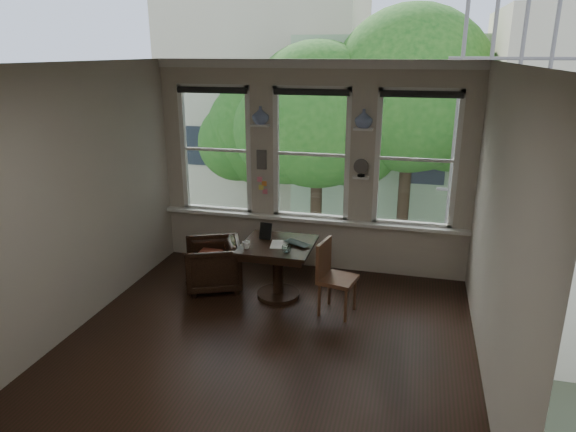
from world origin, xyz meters
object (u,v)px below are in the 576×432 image
(side_chair_right, at_px, (338,279))
(mug, at_px, (246,245))
(armchair_left, at_px, (213,265))
(laptop, at_px, (294,245))
(table, at_px, (278,270))

(side_chair_right, bearing_deg, mug, 101.84)
(armchair_left, distance_m, laptop, 1.23)
(table, xyz_separation_m, armchair_left, (-0.93, 0.05, -0.04))
(laptop, relative_size, mug, 3.78)
(table, height_order, mug, mug)
(mug, bearing_deg, armchair_left, 152.67)
(armchair_left, distance_m, mug, 0.81)
(laptop, xyz_separation_m, mug, (-0.56, -0.23, 0.03))
(laptop, height_order, mug, mug)
(table, relative_size, mug, 9.35)
(side_chair_right, height_order, mug, side_chair_right)
(side_chair_right, xyz_separation_m, laptop, (-0.60, 0.22, 0.30))
(armchair_left, relative_size, mug, 7.71)
(table, distance_m, side_chair_right, 0.86)
(armchair_left, height_order, mug, mug)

